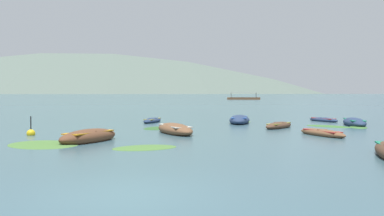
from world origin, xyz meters
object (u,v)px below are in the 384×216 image
rowboat_3 (279,126)px  ferry_0 (244,98)px  rowboat_6 (354,122)px  rowboat_8 (239,120)px  rowboat_7 (323,120)px  rowboat_5 (175,129)px  rowboat_0 (322,133)px  rowboat_2 (89,137)px  mooring_buoy (31,133)px  rowboat_1 (152,121)px

rowboat_3 → ferry_0: 114.94m
rowboat_6 → rowboat_8: rowboat_8 is taller
rowboat_7 → rowboat_5: bearing=-134.2°
rowboat_0 → rowboat_7: rowboat_0 is taller
rowboat_2 → rowboat_5: size_ratio=0.86×
ferry_0 → mooring_buoy: bearing=-97.3°
rowboat_2 → rowboat_8: 14.39m
rowboat_6 → rowboat_7: rowboat_6 is taller
rowboat_8 → ferry_0: size_ratio=0.41×
rowboat_2 → rowboat_5: bearing=52.4°
rowboat_1 → rowboat_7: rowboat_1 is taller
rowboat_5 → rowboat_6: rowboat_5 is taller
rowboat_0 → rowboat_1: (-10.43, 9.03, -0.00)m
rowboat_0 → rowboat_3: (-1.65, 4.61, 0.02)m
rowboat_6 → mooring_buoy: mooring_buoy is taller
rowboat_2 → rowboat_6: rowboat_2 is taller
rowboat_2 → rowboat_7: size_ratio=1.24×
rowboat_7 → rowboat_8: rowboat_8 is taller
rowboat_1 → rowboat_6: bearing=-7.8°
rowboat_7 → rowboat_6: bearing=-74.7°
rowboat_1 → rowboat_6: rowboat_6 is taller
rowboat_2 → rowboat_5: (3.35, 4.34, -0.01)m
rowboat_0 → rowboat_2: size_ratio=0.91×
rowboat_3 → rowboat_5: 7.23m
ferry_0 → mooring_buoy: size_ratio=9.75×
rowboat_5 → rowboat_7: rowboat_5 is taller
rowboat_2 → rowboat_8: bearing=60.5°
rowboat_1 → rowboat_3: rowboat_3 is taller
rowboat_2 → rowboat_8: rowboat_8 is taller
mooring_buoy → rowboat_1: bearing=65.5°
rowboat_2 → rowboat_6: 18.24m
rowboat_2 → mooring_buoy: 4.76m
rowboat_8 → mooring_buoy: (-11.04, -9.89, -0.12)m
rowboat_1 → rowboat_8: size_ratio=0.72×
rowboat_1 → rowboat_2: bearing=-92.8°
rowboat_3 → mooring_buoy: (-13.36, -5.64, -0.05)m
rowboat_7 → mooring_buoy: size_ratio=2.74×
rowboat_6 → rowboat_5: bearing=-150.5°
rowboat_1 → ferry_0: bearing=84.3°
rowboat_3 → rowboat_6: rowboat_6 is taller
ferry_0 → mooring_buoy: ferry_0 is taller
rowboat_1 → rowboat_5: rowboat_5 is taller
ferry_0 → rowboat_6: bearing=-88.4°
rowboat_8 → mooring_buoy: size_ratio=3.97×
rowboat_2 → rowboat_5: rowboat_2 is taller
rowboat_8 → rowboat_7: bearing=19.9°
rowboat_0 → mooring_buoy: 15.04m
ferry_0 → rowboat_5: bearing=-94.0°
rowboat_2 → ferry_0: ferry_0 is taller
rowboat_7 → mooring_buoy: (-17.55, -12.24, -0.02)m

